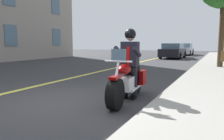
{
  "coord_description": "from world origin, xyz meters",
  "views": [
    {
      "loc": [
        3.84,
        3.23,
        1.37
      ],
      "look_at": [
        -0.66,
        0.98,
        0.75
      ],
      "focal_mm": 34.36,
      "sensor_mm": 36.0,
      "label": 1
    }
  ],
  "objects": [
    {
      "name": "rider_main",
      "position": [
        -1.09,
        1.26,
        1.04
      ],
      "size": [
        0.66,
        0.59,
        1.74
      ],
      "color": "black",
      "rests_on": "ground_plane"
    },
    {
      "name": "ground_plane",
      "position": [
        0.0,
        0.0,
        0.0
      ],
      "size": [
        80.0,
        80.0,
        0.0
      ],
      "primitive_type": "plane",
      "color": "#333335"
    },
    {
      "name": "car_dark",
      "position": [
        -16.95,
        -0.68,
        0.69
      ],
      "size": [
        4.6,
        1.92,
        1.4
      ],
      "color": "black",
      "rests_on": "ground_plane"
    },
    {
      "name": "car_silver",
      "position": [
        -23.6,
        -0.63,
        0.69
      ],
      "size": [
        4.6,
        1.92,
        1.4
      ],
      "color": "silver",
      "rests_on": "ground_plane"
    },
    {
      "name": "lane_center_stripe",
      "position": [
        0.0,
        -2.0,
        0.01
      ],
      "size": [
        60.0,
        0.16,
        0.01
      ],
      "primitive_type": "cube",
      "color": "#E5DB4C",
      "rests_on": "ground_plane"
    },
    {
      "name": "motorcycle_main",
      "position": [
        -0.91,
        1.28,
        0.45
      ],
      "size": [
        2.22,
        0.72,
        1.26
      ],
      "color": "black",
      "rests_on": "ground_plane"
    }
  ]
}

